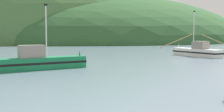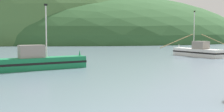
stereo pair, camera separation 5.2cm
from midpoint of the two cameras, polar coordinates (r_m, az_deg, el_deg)
name	(u,v)px [view 1 (the left image)]	position (r m, az deg, el deg)	size (l,w,h in m)	color
hill_far_left	(74,41)	(150.36, -7.69, 3.11)	(167.01, 133.61, 47.32)	#2D562D
hill_mid_left	(73,38)	(217.71, -7.83, 3.54)	(125.59, 100.47, 69.90)	#47703D
hill_mid_right	(1,40)	(170.82, -21.56, 3.00)	(197.44, 157.95, 100.45)	#47703D
hill_far_right	(25,38)	(281.94, -17.18, 3.60)	(135.02, 108.01, 91.06)	#516B38
fishing_boat_white	(197,51)	(47.14, 16.79, 0.92)	(12.01, 9.07, 7.33)	white
fishing_boat_green	(38,62)	(29.47, -14.74, -1.12)	(8.71, 7.39, 6.68)	#197A47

